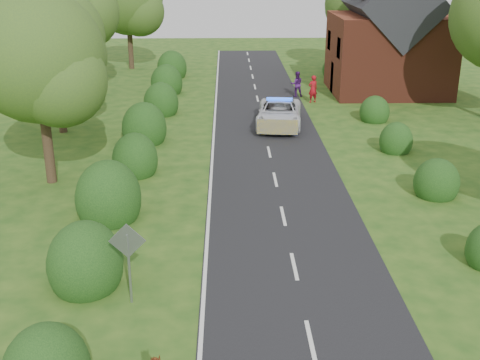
{
  "coord_description": "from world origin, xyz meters",
  "views": [
    {
      "loc": [
        -2.17,
        -13.28,
        9.61
      ],
      "look_at": [
        -1.67,
        8.61,
        1.3
      ],
      "focal_mm": 45.0,
      "sensor_mm": 36.0,
      "label": 1
    }
  ],
  "objects_px": {
    "police_van": "(279,113)",
    "pedestrian_purple": "(297,84)",
    "road_sign": "(128,252)",
    "pedestrian_red": "(313,89)"
  },
  "relations": [
    {
      "from": "police_van",
      "to": "pedestrian_purple",
      "type": "height_order",
      "value": "pedestrian_purple"
    },
    {
      "from": "road_sign",
      "to": "police_van",
      "type": "distance_m",
      "value": 19.98
    },
    {
      "from": "road_sign",
      "to": "pedestrian_red",
      "type": "height_order",
      "value": "road_sign"
    },
    {
      "from": "pedestrian_purple",
      "to": "road_sign",
      "type": "bearing_deg",
      "value": 69.9
    },
    {
      "from": "road_sign",
      "to": "pedestrian_purple",
      "type": "relative_size",
      "value": 1.41
    },
    {
      "from": "pedestrian_red",
      "to": "pedestrian_purple",
      "type": "distance_m",
      "value": 2.0
    },
    {
      "from": "pedestrian_red",
      "to": "police_van",
      "type": "bearing_deg",
      "value": 40.8
    },
    {
      "from": "pedestrian_red",
      "to": "road_sign",
      "type": "bearing_deg",
      "value": 47.04
    },
    {
      "from": "pedestrian_purple",
      "to": "police_van",
      "type": "bearing_deg",
      "value": 72.33
    },
    {
      "from": "police_van",
      "to": "pedestrian_red",
      "type": "relative_size",
      "value": 3.09
    }
  ]
}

